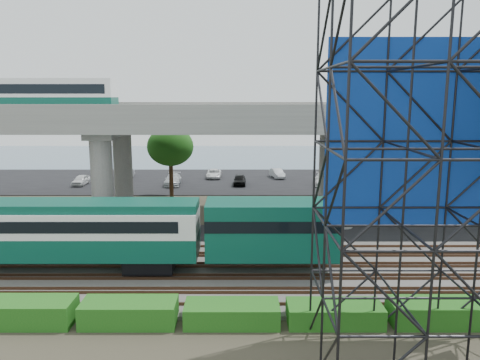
{
  "coord_description": "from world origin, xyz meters",
  "views": [
    {
      "loc": [
        1.38,
        -25.51,
        11.01
      ],
      "look_at": [
        1.4,
        6.0,
        5.25
      ],
      "focal_mm": 35.0,
      "sensor_mm": 36.0,
      "label": 1
    }
  ],
  "objects": [
    {
      "name": "service_road",
      "position": [
        0.0,
        10.5,
        0.04
      ],
      "size": [
        90.0,
        5.0,
        0.08
      ],
      "primitive_type": "cube",
      "color": "black",
      "rests_on": "ground"
    },
    {
      "name": "ballast_bed",
      "position": [
        0.0,
        2.0,
        0.1
      ],
      "size": [
        90.0,
        12.0,
        0.2
      ],
      "primitive_type": "cube",
      "color": "slate",
      "rests_on": "ground"
    },
    {
      "name": "overpass",
      "position": [
        -1.14,
        16.0,
        8.21
      ],
      "size": [
        80.0,
        12.0,
        12.4
      ],
      "color": "#9E9B93",
      "rests_on": "ground"
    },
    {
      "name": "trees",
      "position": [
        -4.67,
        16.17,
        5.57
      ],
      "size": [
        40.94,
        16.94,
        7.69
      ],
      "color": "#382314",
      "rests_on": "ground"
    },
    {
      "name": "ground",
      "position": [
        0.0,
        0.0,
        0.0
      ],
      "size": [
        140.0,
        140.0,
        0.0
      ],
      "primitive_type": "plane",
      "color": "#474233",
      "rests_on": "ground"
    },
    {
      "name": "parking_lot",
      "position": [
        0.0,
        34.0,
        0.04
      ],
      "size": [
        90.0,
        18.0,
        0.08
      ],
      "primitive_type": "cube",
      "color": "black",
      "rests_on": "ground"
    },
    {
      "name": "suv",
      "position": [
        -4.44,
        10.73,
        0.77
      ],
      "size": [
        5.3,
        3.25,
        1.37
      ],
      "primitive_type": "imported",
      "rotation": [
        0.0,
        0.0,
        1.36
      ],
      "color": "black",
      "rests_on": "service_road"
    },
    {
      "name": "parked_cars",
      "position": [
        1.61,
        33.3,
        0.7
      ],
      "size": [
        38.01,
        9.67,
        1.32
      ],
      "color": "silver",
      "rests_on": "parking_lot"
    },
    {
      "name": "hedge_strip",
      "position": [
        1.01,
        -4.3,
        0.56
      ],
      "size": [
        34.6,
        1.8,
        1.2
      ],
      "color": "#135414",
      "rests_on": "ground"
    },
    {
      "name": "rail_tracks",
      "position": [
        0.0,
        2.0,
        0.28
      ],
      "size": [
        90.0,
        9.52,
        0.16
      ],
      "color": "#472D1E",
      "rests_on": "ballast_bed"
    },
    {
      "name": "scaffold_tower",
      "position": [
        9.21,
        -7.98,
        7.47
      ],
      "size": [
        9.36,
        6.36,
        15.0
      ],
      "color": "black",
      "rests_on": "ground"
    },
    {
      "name": "commuter_train",
      "position": [
        -8.55,
        2.0,
        2.88
      ],
      "size": [
        29.3,
        3.06,
        4.3
      ],
      "color": "black",
      "rests_on": "rail_tracks"
    },
    {
      "name": "harbor_water",
      "position": [
        0.0,
        56.0,
        0.01
      ],
      "size": [
        140.0,
        40.0,
        0.03
      ],
      "primitive_type": "cube",
      "color": "slate",
      "rests_on": "ground"
    }
  ]
}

